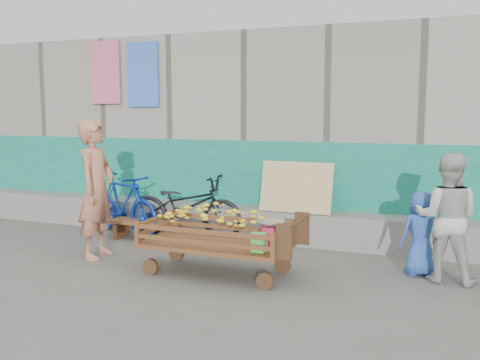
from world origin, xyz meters
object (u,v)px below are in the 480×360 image
at_px(banana_cart, 214,229).
at_px(woman, 447,218).
at_px(bench, 147,226).
at_px(bicycle_dark, 185,206).
at_px(vendor_man, 96,189).
at_px(child, 420,233).
at_px(bicycle_blue, 123,204).

height_order(banana_cart, woman, woman).
relative_size(bench, woman, 0.80).
height_order(bench, bicycle_dark, bicycle_dark).
height_order(vendor_man, child, vendor_man).
bearing_deg(woman, bench, -2.26).
distance_m(bench, vendor_man, 1.19).
height_order(banana_cart, vendor_man, vendor_man).
bearing_deg(bench, woman, -5.75).
distance_m(bench, child, 3.72).
bearing_deg(banana_cart, child, 20.62).
bearing_deg(bicycle_blue, child, -76.23).
distance_m(child, bicycle_blue, 4.25).
bearing_deg(vendor_man, bicycle_blue, 11.24).
relative_size(woman, bicycle_dark, 0.80).
bearing_deg(bicycle_blue, vendor_man, -140.38).
bearing_deg(child, banana_cart, -13.68).
height_order(vendor_man, woman, vendor_man).
relative_size(banana_cart, woman, 1.29).
bearing_deg(bench, bicycle_blue, 161.93).
bearing_deg(child, bench, -38.58).
xyz_separation_m(banana_cart, bicycle_dark, (-1.14, 1.46, -0.06)).
xyz_separation_m(bench, child, (3.70, -0.28, 0.27)).
bearing_deg(banana_cart, bicycle_blue, 148.78).
xyz_separation_m(child, bicycle_blue, (-4.22, 0.45, -0.01)).
bearing_deg(bench, bicycle_dark, 41.82).
xyz_separation_m(vendor_man, bicycle_dark, (0.52, 1.36, -0.40)).
height_order(bench, vendor_man, vendor_man).
bearing_deg(woman, bicycle_dark, -8.72).
distance_m(vendor_man, bicycle_dark, 1.51).
relative_size(bench, child, 1.16).
relative_size(vendor_man, bicycle_dark, 0.99).
height_order(woman, bicycle_dark, woman).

